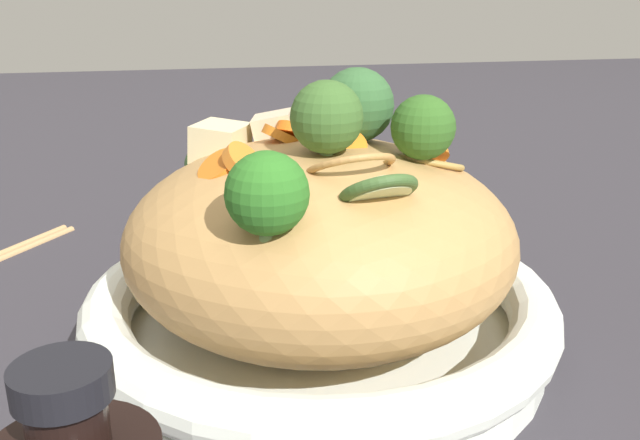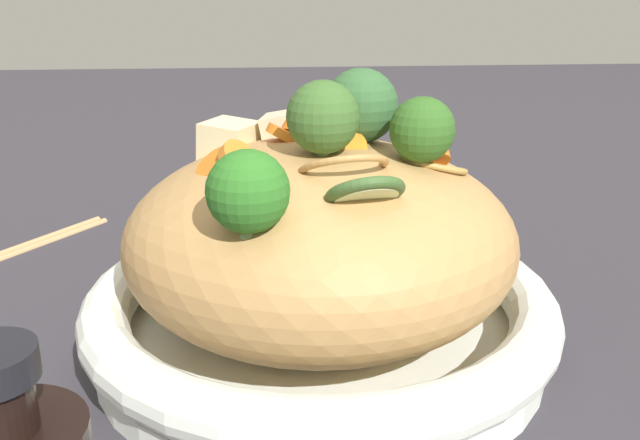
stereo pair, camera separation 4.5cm
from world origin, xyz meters
TOP-DOWN VIEW (x-y plane):
  - ground_plane at (0.00, 0.00)m, footprint 3.00×3.00m
  - serving_bowl at (0.00, 0.00)m, footprint 0.31×0.31m
  - noodle_heap at (0.00, 0.00)m, footprint 0.25×0.25m
  - broccoli_florets at (0.01, 0.01)m, footprint 0.25×0.16m
  - carrot_coins at (-0.01, -0.01)m, footprint 0.10×0.16m
  - zucchini_slices at (-0.01, -0.01)m, footprint 0.21×0.13m
  - chicken_chunks at (-0.06, -0.04)m, footprint 0.05×0.08m
  - chopsticks_pair at (-0.18, -0.27)m, footprint 0.20×0.15m

SIDE VIEW (x-z plane):
  - ground_plane at x=0.00m, z-range 0.00..0.00m
  - chopsticks_pair at x=-0.18m, z-range 0.00..0.01m
  - serving_bowl at x=0.00m, z-range 0.00..0.05m
  - noodle_heap at x=0.00m, z-range 0.01..0.15m
  - zucchini_slices at x=-0.01m, z-range 0.10..0.15m
  - chicken_chunks at x=-0.06m, z-range 0.12..0.15m
  - carrot_coins at x=-0.01m, z-range 0.12..0.15m
  - broccoli_florets at x=0.01m, z-range 0.11..0.19m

